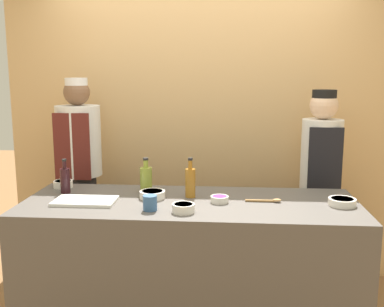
% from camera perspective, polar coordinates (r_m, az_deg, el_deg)
% --- Properties ---
extents(cabinet_wall, '(3.30, 0.18, 2.40)m').
position_cam_1_polar(cabinet_wall, '(3.91, 1.14, 2.18)').
color(cabinet_wall, tan).
rests_on(cabinet_wall, ground_plane).
extents(counter, '(2.12, 0.78, 0.94)m').
position_cam_1_polar(counter, '(3.02, -0.24, -14.73)').
color(counter, '#514C47').
rests_on(counter, ground_plane).
extents(sauce_bowl_purple, '(0.11, 0.11, 0.04)m').
position_cam_1_polar(sauce_bowl_purple, '(2.83, 3.52, -5.77)').
color(sauce_bowl_purple, white).
rests_on(sauce_bowl_purple, counter).
extents(sauce_bowl_white, '(0.17, 0.17, 0.05)m').
position_cam_1_polar(sauce_bowl_white, '(2.93, -5.05, -5.16)').
color(sauce_bowl_white, white).
rests_on(sauce_bowl_white, counter).
extents(sauce_bowl_orange, '(0.17, 0.17, 0.04)m').
position_cam_1_polar(sauce_bowl_orange, '(2.91, 18.53, -5.81)').
color(sauce_bowl_orange, white).
rests_on(sauce_bowl_orange, counter).
extents(sauce_bowl_green, '(0.14, 0.14, 0.05)m').
position_cam_1_polar(sauce_bowl_green, '(3.32, -16.06, -3.70)').
color(sauce_bowl_green, white).
rests_on(sauce_bowl_green, counter).
extents(sauce_bowl_brown, '(0.13, 0.13, 0.05)m').
position_cam_1_polar(sauce_bowl_brown, '(2.63, -1.10, -6.87)').
color(sauce_bowl_brown, white).
rests_on(sauce_bowl_brown, counter).
extents(cutting_board, '(0.38, 0.22, 0.02)m').
position_cam_1_polar(cutting_board, '(2.90, -13.42, -5.89)').
color(cutting_board, white).
rests_on(cutting_board, counter).
extents(bottle_wine, '(0.07, 0.07, 0.23)m').
position_cam_1_polar(bottle_wine, '(3.15, -15.81, -3.22)').
color(bottle_wine, black).
rests_on(bottle_wine, counter).
extents(bottle_amber, '(0.07, 0.07, 0.26)m').
position_cam_1_polar(bottle_amber, '(2.92, -0.21, -3.63)').
color(bottle_amber, '#9E661E').
rests_on(bottle_amber, counter).
extents(bottle_oil, '(0.08, 0.08, 0.24)m').
position_cam_1_polar(bottle_oil, '(3.06, -5.85, -3.24)').
color(bottle_oil, olive).
rests_on(bottle_oil, counter).
extents(cup_blue, '(0.08, 0.08, 0.09)m').
position_cam_1_polar(cup_blue, '(2.68, -5.35, -6.26)').
color(cup_blue, '#386093').
rests_on(cup_blue, counter).
extents(wooden_spoon, '(0.23, 0.04, 0.02)m').
position_cam_1_polar(wooden_spoon, '(2.88, 9.55, -5.90)').
color(wooden_spoon, '#B2844C').
rests_on(wooden_spoon, counter).
extents(chef_left, '(0.35, 0.35, 1.71)m').
position_cam_1_polar(chef_left, '(3.74, -14.00, -2.72)').
color(chef_left, '#28282D').
rests_on(chef_left, ground_plane).
extents(chef_right, '(0.31, 0.31, 1.62)m').
position_cam_1_polar(chef_right, '(3.63, 15.93, -3.73)').
color(chef_right, '#28282D').
rests_on(chef_right, ground_plane).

